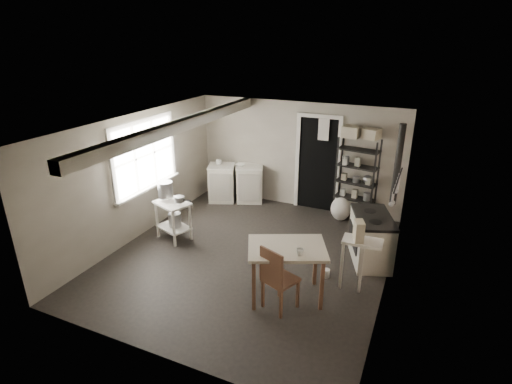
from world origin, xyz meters
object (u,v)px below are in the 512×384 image
at_px(stove, 371,237).
at_px(flour_sack, 341,209).
at_px(base_cabinets, 236,181).
at_px(shelf_rack, 357,175).
at_px(work_table, 286,274).
at_px(stockpot, 165,189).
at_px(chair, 281,277).
at_px(prep_table, 173,219).

distance_m(stove, flour_sack, 1.59).
distance_m(base_cabinets, shelf_rack, 2.71).
bearing_deg(shelf_rack, work_table, -87.53).
height_order(stockpot, work_table, stockpot).
bearing_deg(stockpot, work_table, -18.16).
xyz_separation_m(work_table, flour_sack, (0.14, 2.89, -0.14)).
bearing_deg(flour_sack, chair, -92.27).
bearing_deg(stove, prep_table, 171.11).
distance_m(shelf_rack, chair, 3.40).
relative_size(chair, flour_sack, 2.00).
bearing_deg(prep_table, chair, -23.42).
bearing_deg(stove, stockpot, 169.90).
bearing_deg(prep_table, shelf_rack, 37.91).
distance_m(prep_table, shelf_rack, 3.70).
height_order(base_cabinets, chair, chair).
relative_size(stockpot, chair, 0.30).
height_order(prep_table, shelf_rack, shelf_rack).
bearing_deg(stockpot, flour_sack, 35.38).
bearing_deg(stockpot, chair, -23.05).
height_order(stove, chair, chair).
relative_size(base_cabinets, shelf_rack, 0.75).
height_order(stockpot, chair, stockpot).
height_order(base_cabinets, shelf_rack, shelf_rack).
relative_size(stove, work_table, 0.96).
bearing_deg(chair, base_cabinets, 147.55).
bearing_deg(prep_table, stove, 11.44).
distance_m(prep_table, work_table, 2.66).
relative_size(work_table, chair, 1.11).
relative_size(stockpot, stove, 0.28).
relative_size(base_cabinets, chair, 1.31).
bearing_deg(shelf_rack, base_cabinets, -168.16).
bearing_deg(chair, work_table, 114.97).
xyz_separation_m(shelf_rack, stove, (0.58, -1.55, -0.51)).
bearing_deg(shelf_rack, prep_table, -132.95).
relative_size(stockpot, flour_sack, 0.60).
xyz_separation_m(prep_table, shelf_rack, (2.89, 2.25, 0.55)).
distance_m(stove, chair, 2.03).
relative_size(shelf_rack, stove, 1.64).
height_order(prep_table, base_cabinets, base_cabinets).
bearing_deg(base_cabinets, work_table, -73.72).
height_order(base_cabinets, flour_sack, base_cabinets).
xyz_separation_m(base_cabinets, flour_sack, (2.44, -0.07, -0.22)).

